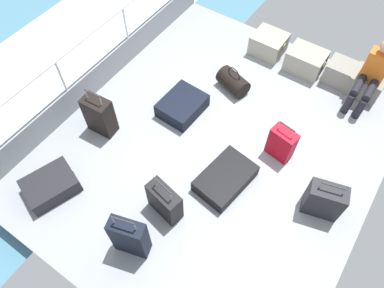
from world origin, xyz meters
TOP-DOWN VIEW (x-y plane):
  - ground_plane at (0.00, 0.00)m, footprint 4.40×5.20m
  - gunwale_port at (-2.17, 0.00)m, footprint 0.06×5.20m
  - railing_port at (-2.17, 0.00)m, footprint 0.04×4.20m
  - sea_wake at (-3.60, 0.00)m, footprint 12.00×12.00m
  - cargo_crate_0 at (-0.30, 2.16)m, footprint 0.58×0.50m
  - cargo_crate_1 at (0.40, 2.12)m, footprint 0.63×0.46m
  - cargo_crate_2 at (1.05, 2.19)m, footprint 0.61×0.40m
  - cargo_crate_3 at (1.41, 2.18)m, footprint 0.52×0.45m
  - passenger_seated at (1.41, 2.00)m, footprint 0.34×0.66m
  - suitcase_0 at (1.64, -0.12)m, footprint 0.50×0.35m
  - suitcase_1 at (-0.77, 0.23)m, footprint 0.59×0.71m
  - suitcase_2 at (-1.55, -0.71)m, footprint 0.42×0.27m
  - suitcase_3 at (0.43, -0.47)m, footprint 0.64×0.87m
  - suitcase_4 at (-0.00, -1.25)m, footprint 0.49×0.29m
  - suitcase_5 at (0.82, 0.36)m, footprint 0.39×0.26m
  - suitcase_6 at (-1.43, -1.86)m, footprint 0.69×0.79m
  - suitcase_7 at (-0.03, -1.86)m, footprint 0.45×0.29m
  - duffel_bag at (-0.37, 1.07)m, footprint 0.57×0.44m

SIDE VIEW (x-z plane):
  - sea_wake at x=-3.60m, z-range -0.35..-0.33m
  - ground_plane at x=0.00m, z-range -0.06..0.00m
  - suitcase_3 at x=0.43m, z-range 0.00..0.21m
  - suitcase_6 at x=-1.43m, z-range 0.00..0.24m
  - suitcase_1 at x=-0.77m, z-range 0.00..0.24m
  - duffel_bag at x=-0.37m, z-range -0.07..0.37m
  - cargo_crate_0 at x=-0.30m, z-range 0.00..0.35m
  - cargo_crate_2 at x=1.05m, z-range 0.00..0.36m
  - cargo_crate_1 at x=0.40m, z-range 0.00..0.37m
  - cargo_crate_3 at x=1.41m, z-range 0.00..0.37m
  - gunwale_port at x=-2.17m, z-range 0.00..0.45m
  - suitcase_4 at x=0.00m, z-range -0.09..0.61m
  - suitcase_5 at x=0.82m, z-range -0.07..0.59m
  - suitcase_0 at x=1.64m, z-range -0.06..0.60m
  - suitcase_2 at x=-1.55m, z-range -0.09..0.72m
  - suitcase_7 at x=-0.03m, z-range -0.08..0.79m
  - passenger_seated at x=1.41m, z-range 0.02..1.10m
  - railing_port at x=-2.17m, z-range 0.27..1.29m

